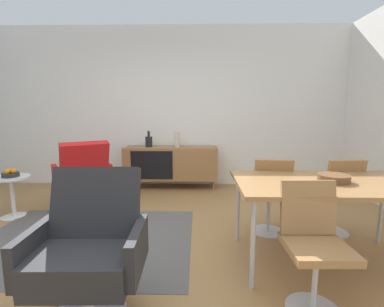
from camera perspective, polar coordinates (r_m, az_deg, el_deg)
ground_plane at (r=2.84m, az=-10.62°, el=-19.43°), size 8.32×8.32×0.00m
wall_back at (r=5.08m, az=-4.99°, el=9.43°), size 6.80×0.12×2.80m
sideboard at (r=4.86m, az=-4.38°, el=-1.93°), size 1.60×0.45×0.72m
vase_cobalt at (r=4.85m, az=-8.86°, el=2.49°), size 0.12×0.12×0.27m
vase_sculptural_dark at (r=4.79m, az=-3.09°, el=2.91°), size 0.09×0.09×0.26m
dining_table at (r=2.66m, az=26.46°, el=-6.04°), size 1.60×0.90×0.74m
wooden_bowl_on_table at (r=2.66m, az=27.12°, el=-4.50°), size 0.26×0.26×0.06m
dining_chair_back_left at (r=3.11m, az=15.79°, el=-7.76°), size 0.43×0.45×0.86m
dining_chair_back_right at (r=3.36m, az=27.67°, el=-7.23°), size 0.43×0.45×0.86m
dining_chair_front_left at (r=2.12m, az=23.68°, el=-16.17°), size 0.41×0.43×0.86m
lounge_chair_red at (r=4.12m, az=-21.48°, el=-4.04°), size 0.90×0.89×0.95m
armchair_black_shell at (r=2.04m, az=-20.28°, el=-16.95°), size 0.74×0.67×0.95m
side_table_round at (r=4.21m, az=-32.99°, el=-6.63°), size 0.44×0.44×0.52m
fruit_bowl at (r=4.16m, az=-33.27°, el=-3.45°), size 0.20×0.20×0.11m
area_rug at (r=3.23m, az=-20.97°, el=-16.22°), size 2.20×1.70×0.01m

